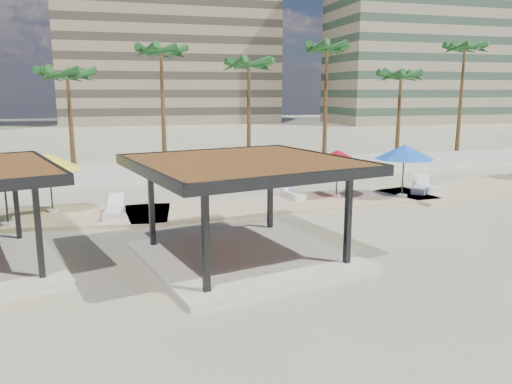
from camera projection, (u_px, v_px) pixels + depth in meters
The scene contains 20 objects.
ground at pixel (300, 250), 18.25m from camera, with size 200.00×200.00×0.00m, color tan.
promenade at pixel (284, 201), 26.00m from camera, with size 44.45×7.97×0.24m.
boundary_wall at pixel (215, 169), 33.22m from camera, with size 56.00×0.30×1.20m, color silver.
building_mid at pixel (169, 43), 90.06m from camera, with size 38.00×16.00×30.40m.
building_east at pixel (421, 26), 89.90m from camera, with size 32.00×15.00×36.40m.
pavilion_central at pixel (244, 200), 16.86m from camera, with size 8.20×8.20×3.47m.
umbrella_a at pixel (2, 166), 20.37m from camera, with size 4.12×4.12×2.92m.
umbrella_b at pixel (49, 162), 22.82m from camera, with size 3.96×3.96×2.71m.
umbrella_c at pixel (338, 157), 26.07m from camera, with size 3.73×3.73×2.51m.
umbrella_d at pixel (404, 152), 26.04m from camera, with size 4.10×4.10×2.79m.
lounger_a at pixel (114, 212), 22.40m from camera, with size 0.99×2.30×0.85m.
lounger_b at pixel (293, 194), 26.37m from camera, with size 0.86×1.97×0.72m.
lounger_c at pixel (426, 187), 28.16m from camera, with size 1.05×2.25×0.82m.
lounger_d at pixel (421, 188), 27.91m from camera, with size 2.00×2.10×0.83m.
palm_c at pixel (67, 78), 31.63m from camera, with size 3.00×3.00×7.57m.
palm_d at pixel (161, 56), 33.68m from camera, with size 3.00×3.00×9.21m.
palm_e at pixel (249, 68), 34.96m from camera, with size 3.00×3.00×8.38m.
palm_f at pixel (327, 53), 36.53m from camera, with size 3.00×3.00×9.61m.
palm_g at pixel (401, 79), 38.11m from camera, with size 3.00×3.00×7.71m.
palm_h at pixel (465, 52), 39.86m from camera, with size 3.00×3.00×9.97m.
Camera 1 is at (-6.31, -16.37, 5.68)m, focal length 35.00 mm.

